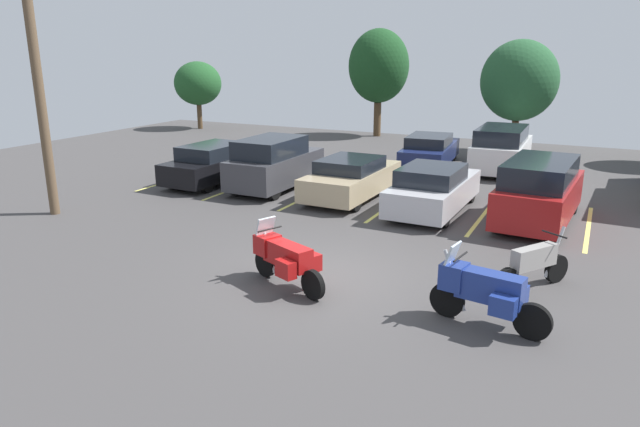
{
  "coord_description": "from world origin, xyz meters",
  "views": [
    {
      "loc": [
        5.26,
        -10.8,
        4.91
      ],
      "look_at": [
        -0.59,
        1.12,
        1.09
      ],
      "focal_mm": 32.29,
      "sensor_mm": 36.0,
      "label": 1
    }
  ],
  "objects_px": {
    "car_tan": "(351,178)",
    "car_far_navy": "(430,151)",
    "motorcycle_second": "(534,264)",
    "motorcycle_third": "(485,291)",
    "car_far_white": "(501,149)",
    "utility_pole": "(34,51)",
    "car_charcoal": "(274,164)",
    "motorcycle_touring": "(285,257)",
    "car_black": "(217,163)",
    "car_silver": "(433,189)",
    "car_red": "(539,191)"
  },
  "relations": [
    {
      "from": "car_red",
      "to": "utility_pole",
      "type": "height_order",
      "value": "utility_pole"
    },
    {
      "from": "motorcycle_third",
      "to": "car_tan",
      "type": "relative_size",
      "value": 0.49
    },
    {
      "from": "motorcycle_touring",
      "to": "car_far_navy",
      "type": "relative_size",
      "value": 0.44
    },
    {
      "from": "car_tan",
      "to": "car_red",
      "type": "relative_size",
      "value": 0.97
    },
    {
      "from": "car_silver",
      "to": "car_far_white",
      "type": "xyz_separation_m",
      "value": [
        0.85,
        7.28,
        0.22
      ]
    },
    {
      "from": "car_tan",
      "to": "car_far_white",
      "type": "relative_size",
      "value": 0.97
    },
    {
      "from": "car_black",
      "to": "car_red",
      "type": "xyz_separation_m",
      "value": [
        11.61,
        -0.35,
        0.23
      ]
    },
    {
      "from": "motorcycle_second",
      "to": "car_far_white",
      "type": "height_order",
      "value": "car_far_white"
    },
    {
      "from": "motorcycle_touring",
      "to": "car_far_white",
      "type": "distance_m",
      "value": 14.61
    },
    {
      "from": "motorcycle_third",
      "to": "car_silver",
      "type": "bearing_deg",
      "value": 112.11
    },
    {
      "from": "motorcycle_third",
      "to": "car_red",
      "type": "bearing_deg",
      "value": 88.86
    },
    {
      "from": "car_black",
      "to": "car_silver",
      "type": "bearing_deg",
      "value": -3.17
    },
    {
      "from": "car_far_white",
      "to": "motorcycle_third",
      "type": "bearing_deg",
      "value": -81.84
    },
    {
      "from": "motorcycle_third",
      "to": "utility_pole",
      "type": "relative_size",
      "value": 0.24
    },
    {
      "from": "car_charcoal",
      "to": "car_red",
      "type": "relative_size",
      "value": 0.9
    },
    {
      "from": "car_black",
      "to": "car_far_white",
      "type": "bearing_deg",
      "value": 35.95
    },
    {
      "from": "car_tan",
      "to": "utility_pole",
      "type": "distance_m",
      "value": 10.33
    },
    {
      "from": "motorcycle_third",
      "to": "car_far_navy",
      "type": "distance_m",
      "value": 15.07
    },
    {
      "from": "motorcycle_second",
      "to": "car_silver",
      "type": "distance_m",
      "value": 6.15
    },
    {
      "from": "car_black",
      "to": "car_far_navy",
      "type": "distance_m",
      "value": 9.19
    },
    {
      "from": "utility_pole",
      "to": "car_far_navy",
      "type": "bearing_deg",
      "value": 56.26
    },
    {
      "from": "car_silver",
      "to": "car_red",
      "type": "xyz_separation_m",
      "value": [
        3.07,
        0.12,
        0.24
      ]
    },
    {
      "from": "motorcycle_second",
      "to": "car_charcoal",
      "type": "height_order",
      "value": "car_charcoal"
    },
    {
      "from": "motorcycle_second",
      "to": "car_black",
      "type": "relative_size",
      "value": 0.38
    },
    {
      "from": "motorcycle_third",
      "to": "car_far_white",
      "type": "bearing_deg",
      "value": 98.16
    },
    {
      "from": "motorcycle_touring",
      "to": "motorcycle_third",
      "type": "xyz_separation_m",
      "value": [
        4.15,
        -0.02,
        0.04
      ]
    },
    {
      "from": "motorcycle_third",
      "to": "car_far_white",
      "type": "height_order",
      "value": "car_far_white"
    },
    {
      "from": "car_charcoal",
      "to": "car_silver",
      "type": "relative_size",
      "value": 0.92
    },
    {
      "from": "motorcycle_touring",
      "to": "car_charcoal",
      "type": "distance_m",
      "value": 8.94
    },
    {
      "from": "motorcycle_third",
      "to": "car_silver",
      "type": "relative_size",
      "value": 0.48
    },
    {
      "from": "motorcycle_touring",
      "to": "car_black",
      "type": "height_order",
      "value": "car_black"
    },
    {
      "from": "car_silver",
      "to": "car_far_navy",
      "type": "bearing_deg",
      "value": 106.54
    },
    {
      "from": "motorcycle_touring",
      "to": "motorcycle_second",
      "type": "bearing_deg",
      "value": 24.29
    },
    {
      "from": "car_silver",
      "to": "utility_pole",
      "type": "distance_m",
      "value": 12.42
    },
    {
      "from": "car_black",
      "to": "utility_pole",
      "type": "relative_size",
      "value": 0.52
    },
    {
      "from": "car_black",
      "to": "car_far_navy",
      "type": "xyz_separation_m",
      "value": [
        6.45,
        6.54,
        -0.04
      ]
    },
    {
      "from": "motorcycle_second",
      "to": "motorcycle_third",
      "type": "height_order",
      "value": "motorcycle_third"
    },
    {
      "from": "motorcycle_touring",
      "to": "utility_pole",
      "type": "height_order",
      "value": "utility_pole"
    },
    {
      "from": "motorcycle_third",
      "to": "car_tan",
      "type": "height_order",
      "value": "motorcycle_third"
    },
    {
      "from": "utility_pole",
      "to": "car_tan",
      "type": "bearing_deg",
      "value": 38.24
    },
    {
      "from": "car_silver",
      "to": "motorcycle_touring",
      "type": "bearing_deg",
      "value": -99.68
    },
    {
      "from": "utility_pole",
      "to": "car_far_white",
      "type": "bearing_deg",
      "value": 48.49
    },
    {
      "from": "motorcycle_third",
      "to": "car_silver",
      "type": "height_order",
      "value": "motorcycle_third"
    },
    {
      "from": "motorcycle_touring",
      "to": "car_tan",
      "type": "relative_size",
      "value": 0.46
    },
    {
      "from": "motorcycle_second",
      "to": "car_red",
      "type": "bearing_deg",
      "value": 95.21
    },
    {
      "from": "car_tan",
      "to": "car_far_navy",
      "type": "distance_m",
      "value": 6.63
    },
    {
      "from": "car_black",
      "to": "car_silver",
      "type": "xyz_separation_m",
      "value": [
        8.54,
        -0.47,
        -0.0
      ]
    },
    {
      "from": "motorcycle_third",
      "to": "car_tan",
      "type": "distance_m",
      "value": 9.64
    },
    {
      "from": "car_charcoal",
      "to": "car_far_navy",
      "type": "height_order",
      "value": "car_charcoal"
    },
    {
      "from": "car_red",
      "to": "car_far_white",
      "type": "height_order",
      "value": "car_red"
    }
  ]
}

